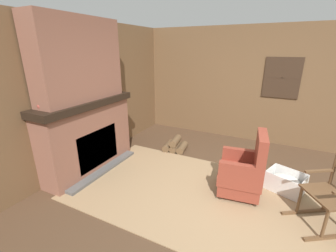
% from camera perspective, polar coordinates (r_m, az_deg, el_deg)
% --- Properties ---
extents(ground_plane, '(14.00, 14.00, 0.00)m').
position_cam_1_polar(ground_plane, '(3.40, 15.32, -19.57)').
color(ground_plane, '#4C3523').
extents(wood_panel_wall_left, '(0.06, 6.06, 2.58)m').
position_cam_1_polar(wood_panel_wall_left, '(4.19, -22.94, 6.63)').
color(wood_panel_wall_left, brown).
rests_on(wood_panel_wall_left, ground).
extents(wood_panel_wall_back, '(6.06, 0.09, 2.58)m').
position_cam_1_polar(wood_panel_wall_back, '(5.48, 22.70, 9.34)').
color(wood_panel_wall_back, brown).
rests_on(wood_panel_wall_back, ground).
extents(fireplace_hearth, '(0.65, 1.85, 1.27)m').
position_cam_1_polar(fireplace_hearth, '(4.18, -19.43, -2.38)').
color(fireplace_hearth, brown).
rests_on(fireplace_hearth, ground).
extents(chimney_breast, '(0.38, 1.54, 1.28)m').
position_cam_1_polar(chimney_breast, '(3.93, -21.68, 15.33)').
color(chimney_breast, brown).
rests_on(chimney_breast, fireplace_hearth).
extents(area_rug, '(3.73, 2.14, 0.01)m').
position_cam_1_polar(area_rug, '(3.58, 7.23, -16.61)').
color(area_rug, '#997A56').
rests_on(area_rug, ground).
extents(armchair, '(0.67, 0.67, 0.99)m').
position_cam_1_polar(armchair, '(3.54, 18.58, -11.12)').
color(armchair, brown).
rests_on(armchair, ground).
extents(rocking_chair, '(0.93, 0.83, 1.36)m').
position_cam_1_polar(rocking_chair, '(3.41, 36.36, -13.83)').
color(rocking_chair, brown).
rests_on(rocking_chair, ground).
extents(firewood_stack, '(0.52, 0.47, 0.29)m').
position_cam_1_polar(firewood_stack, '(4.85, 1.87, -4.91)').
color(firewood_stack, brown).
rests_on(firewood_stack, ground).
extents(laundry_basket, '(0.61, 0.54, 0.30)m').
position_cam_1_polar(laundry_basket, '(3.98, 27.67, -12.43)').
color(laundry_basket, white).
rests_on(laundry_basket, ground).
extents(oil_lamp_vase, '(0.12, 0.12, 0.32)m').
position_cam_1_polar(oil_lamp_vase, '(3.59, -29.56, 5.35)').
color(oil_lamp_vase, '#B24C42').
rests_on(oil_lamp_vase, fireplace_hearth).
extents(storage_case, '(0.17, 0.25, 0.13)m').
position_cam_1_polar(storage_case, '(4.28, -17.53, 8.17)').
color(storage_case, brown).
rests_on(storage_case, fireplace_hearth).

